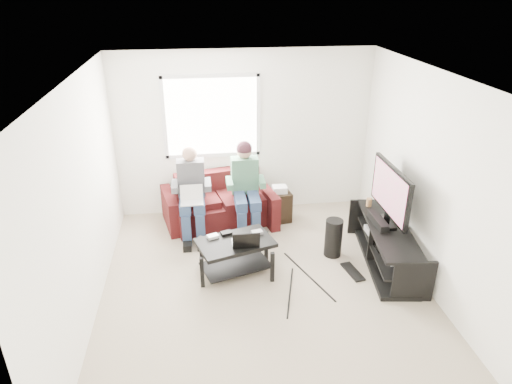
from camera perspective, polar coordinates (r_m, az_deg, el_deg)
floor at (r=5.82m, az=1.12°, el=-12.02°), size 4.50×4.50×0.00m
ceiling at (r=4.73m, az=1.39°, el=14.00°), size 4.50×4.50×0.00m
wall_back at (r=7.22m, az=-1.47°, el=7.27°), size 4.50×0.00×4.50m
wall_front at (r=3.29m, az=7.42°, el=-17.34°), size 4.50×0.00×4.50m
wall_left at (r=5.25m, az=-20.91°, el=-1.59°), size 0.00×4.50×4.50m
wall_right at (r=5.77m, az=21.29°, el=0.76°), size 0.00×4.50×4.50m
window at (r=7.08m, az=-5.56°, el=9.34°), size 1.48×0.04×1.28m
sofa at (r=7.16m, az=-4.67°, el=-1.64°), size 1.82×1.05×0.78m
person_left at (r=6.73m, az=-8.06°, el=0.33°), size 0.40×0.71×1.32m
person_right at (r=6.76m, az=-1.30°, el=1.23°), size 0.40×0.71×1.36m
laptop_silver at (r=6.52m, az=-8.04°, el=-0.84°), size 0.37×0.30×0.24m
coffee_table at (r=5.93m, az=-2.58°, el=-7.16°), size 1.07×0.83×0.47m
laptop_black at (r=5.74m, az=-1.36°, el=-5.46°), size 0.40×0.35×0.24m
controller_a at (r=5.94m, az=-5.42°, el=-5.55°), size 0.16×0.14×0.04m
controller_b at (r=6.00m, az=-3.72°, el=-5.16°), size 0.16×0.13×0.04m
controller_c at (r=6.01m, az=0.12°, el=-5.06°), size 0.16×0.12×0.04m
tv_stand at (r=6.40m, az=15.98°, el=-6.65°), size 0.73×1.73×0.55m
tv at (r=6.12m, az=16.45°, el=-0.04°), size 0.12×1.10×0.81m
soundbar at (r=6.26m, az=15.01°, el=-3.50°), size 0.12×0.50×0.10m
drink_cup at (r=6.71m, az=13.95°, el=-1.24°), size 0.08×0.08×0.12m
console_white at (r=6.05m, az=17.49°, el=-7.99°), size 0.30×0.22×0.06m
console_grey at (r=6.59m, az=15.09°, el=-4.68°), size 0.34×0.26×0.08m
console_black at (r=6.32m, az=16.23°, el=-6.26°), size 0.38×0.30×0.07m
subwoofer at (r=6.41m, az=9.65°, el=-5.66°), size 0.24×0.24×0.54m
keyboard_floor at (r=6.22m, az=11.99°, el=-9.72°), size 0.22×0.45×0.02m
end_table at (r=7.22m, az=2.92°, el=-1.63°), size 0.33×0.33×0.59m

